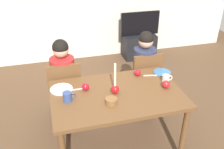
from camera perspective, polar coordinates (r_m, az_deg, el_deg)
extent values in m
plane|color=brown|center=(3.16, 0.98, -15.66)|extent=(7.68, 7.68, 0.00)
cube|color=brown|center=(2.69, 1.11, -4.61)|extent=(1.40, 0.90, 0.04)
cylinder|color=brown|center=(2.87, 16.03, -13.03)|extent=(0.06, 0.06, 0.71)
cylinder|color=brown|center=(3.15, -12.34, -8.03)|extent=(0.06, 0.06, 0.71)
cylinder|color=brown|center=(3.40, 9.66, -4.67)|extent=(0.06, 0.06, 0.71)
cube|color=brown|center=(3.36, -10.71, -3.70)|extent=(0.40, 0.40, 0.04)
cube|color=brown|center=(3.08, -10.79, -1.65)|extent=(0.40, 0.04, 0.45)
cylinder|color=brown|center=(3.64, -7.98, -4.90)|extent=(0.04, 0.04, 0.41)
cylinder|color=brown|center=(3.63, -13.33, -5.61)|extent=(0.04, 0.04, 0.41)
cylinder|color=brown|center=(3.36, -7.16, -8.07)|extent=(0.04, 0.04, 0.41)
cylinder|color=brown|center=(3.35, -12.98, -8.85)|extent=(0.04, 0.04, 0.41)
cube|color=brown|center=(3.57, 6.83, -1.26)|extent=(0.40, 0.40, 0.04)
cube|color=brown|center=(3.30, 8.19, 0.86)|extent=(0.40, 0.04, 0.45)
cylinder|color=brown|center=(3.88, 8.08, -2.55)|extent=(0.04, 0.04, 0.41)
cylinder|color=brown|center=(3.77, 3.29, -3.28)|extent=(0.04, 0.04, 0.41)
cylinder|color=brown|center=(3.62, 10.11, -5.29)|extent=(0.04, 0.04, 0.41)
cylinder|color=brown|center=(3.50, 5.01, -6.17)|extent=(0.04, 0.04, 0.41)
cube|color=#33384C|center=(3.43, -10.31, -7.01)|extent=(0.28, 0.28, 0.45)
cylinder|color=#AD2323|center=(3.19, -11.04, -0.25)|extent=(0.30, 0.30, 0.48)
sphere|color=tan|center=(3.03, -11.68, 5.60)|extent=(0.19, 0.19, 0.19)
sphere|color=black|center=(3.02, -11.73, 6.12)|extent=(0.19, 0.19, 0.19)
cube|color=#33384C|center=(3.64, 6.92, -4.43)|extent=(0.28, 0.28, 0.45)
cylinder|color=#282D47|center=(3.40, 7.39, 2.10)|extent=(0.30, 0.30, 0.48)
sphere|color=tan|center=(3.26, 7.78, 7.65)|extent=(0.19, 0.19, 0.19)
sphere|color=black|center=(3.25, 7.82, 8.15)|extent=(0.19, 0.19, 0.19)
cube|color=black|center=(5.18, 6.13, 6.54)|extent=(0.64, 0.40, 0.48)
cube|color=black|center=(5.02, 6.41, 11.50)|extent=(0.79, 0.04, 0.46)
cube|color=black|center=(5.02, 6.42, 11.49)|extent=(0.76, 0.05, 0.46)
sphere|color=red|center=(2.66, 0.69, -3.42)|extent=(0.09, 0.09, 0.09)
cylinder|color=#EFE5C6|center=(2.57, 0.71, -0.12)|extent=(0.02, 0.02, 0.26)
cylinder|color=white|center=(2.79, -11.49, -3.29)|extent=(0.24, 0.24, 0.01)
cylinder|color=teal|center=(3.13, 11.39, 0.50)|extent=(0.21, 0.21, 0.01)
cylinder|color=#33477F|center=(2.57, -10.20, -5.03)|extent=(0.09, 0.09, 0.10)
torus|color=#33477F|center=(2.57, -8.95, -4.76)|extent=(0.07, 0.01, 0.07)
cylinder|color=silver|center=(2.91, 12.18, -0.98)|extent=(0.08, 0.08, 0.09)
torus|color=silver|center=(2.93, 13.10, -0.77)|extent=(0.06, 0.01, 0.06)
cube|color=silver|center=(2.76, -8.01, -3.39)|extent=(0.18, 0.02, 0.01)
cube|color=silver|center=(3.04, 8.86, -0.21)|extent=(0.18, 0.05, 0.01)
cylinder|color=brown|center=(2.51, -0.20, -6.08)|extent=(0.12, 0.12, 0.06)
sphere|color=#AC1B1F|center=(2.81, 12.25, -2.20)|extent=(0.09, 0.09, 0.09)
sphere|color=red|center=(3.00, 5.86, 0.44)|extent=(0.08, 0.08, 0.08)
sphere|color=red|center=(2.73, -6.06, -2.81)|extent=(0.08, 0.08, 0.08)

